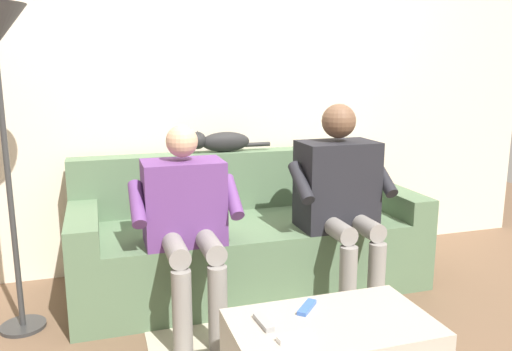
{
  "coord_description": "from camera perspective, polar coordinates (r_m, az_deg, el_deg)",
  "views": [
    {
      "loc": [
        0.91,
        2.94,
        1.4
      ],
      "look_at": [
        0.0,
        0.05,
        0.77
      ],
      "focal_mm": 35.9,
      "sensor_mm": 36.0,
      "label": 1
    }
  ],
  "objects": [
    {
      "name": "person_right_seated",
      "position": [
        2.82,
        -7.81,
        -4.16
      ],
      "size": [
        0.59,
        0.61,
        1.11
      ],
      "color": "#5B3370",
      "rests_on": "ground"
    },
    {
      "name": "person_left_seated",
      "position": [
        3.11,
        9.35,
        -1.67
      ],
      "size": [
        0.61,
        0.55,
        1.2
      ],
      "color": "black",
      "rests_on": "ground"
    },
    {
      "name": "cat_on_backrest",
      "position": [
        3.5,
        -4.06,
        3.8
      ],
      "size": [
        0.57,
        0.12,
        0.15
      ],
      "color": "black",
      "rests_on": "couch"
    },
    {
      "name": "back_wall",
      "position": [
        3.68,
        -3.23,
        11.63
      ],
      "size": [
        5.05,
        0.06,
        2.78
      ],
      "primitive_type": "cube",
      "color": "beige",
      "rests_on": "ground"
    },
    {
      "name": "remote_white",
      "position": [
        2.13,
        4.37,
        -17.51
      ],
      "size": [
        0.15,
        0.06,
        0.02
      ],
      "primitive_type": "cube",
      "rotation": [
        0.0,
        0.0,
        3.28
      ],
      "color": "white",
      "rests_on": "coffee_table"
    },
    {
      "name": "couch",
      "position": [
        3.39,
        -0.94,
        -7.22
      ],
      "size": [
        2.21,
        0.86,
        0.84
      ],
      "color": "#516B4C",
      "rests_on": "ground"
    },
    {
      "name": "remote_gray",
      "position": [
        2.23,
        0.84,
        -16.04
      ],
      "size": [
        0.05,
        0.15,
        0.02
      ],
      "primitive_type": "cube",
      "rotation": [
        0.0,
        0.0,
        1.65
      ],
      "color": "gray",
      "rests_on": "coffee_table"
    },
    {
      "name": "ground_plane",
      "position": [
        2.88,
        3.45,
        -17.38
      ],
      "size": [
        8.0,
        8.0,
        0.0
      ],
      "primitive_type": "plane",
      "color": "brown"
    },
    {
      "name": "remote_blue",
      "position": [
        2.37,
        5.69,
        -14.41
      ],
      "size": [
        0.13,
        0.14,
        0.02
      ],
      "primitive_type": "cube",
      "rotation": [
        0.0,
        0.0,
        0.83
      ],
      "color": "#3860B7",
      "rests_on": "coffee_table"
    }
  ]
}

